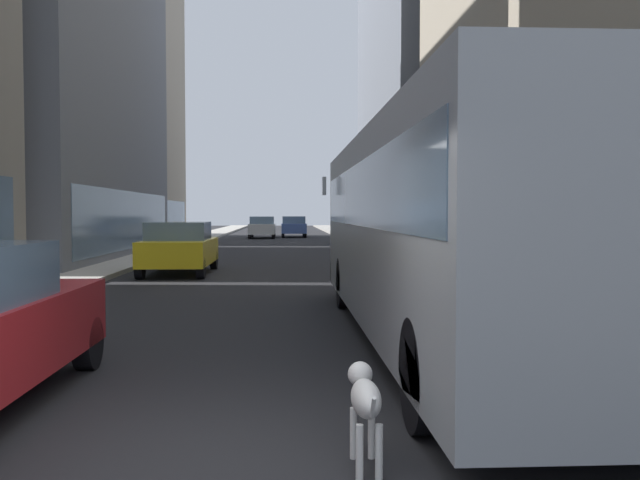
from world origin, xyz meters
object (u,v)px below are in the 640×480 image
Objects in this scene: transit_bus at (443,221)px; car_yellow_taxi at (180,247)px; dalmatian_dog at (365,398)px; car_blue_hatchback at (294,227)px; car_white_van at (262,227)px.

car_yellow_taxi is at bearing 116.32° from transit_bus.
dalmatian_dog is (3.86, -16.21, -0.31)m from car_yellow_taxi.
car_blue_hatchback is 47.77m from dalmatian_dog.
dalmatian_dog is (2.26, -46.00, -0.31)m from car_white_van.
car_blue_hatchback reaches higher than dalmatian_dog.
car_blue_hatchback is (-1.60, 42.88, -0.96)m from transit_bus.
car_blue_hatchback is at bearing 82.78° from car_yellow_taxi.
car_blue_hatchback and car_white_van have the same top height.
transit_bus is 2.62× the size of car_yellow_taxi.
car_white_van is 46.06m from dalmatian_dog.
car_yellow_taxi is 16.66m from dalmatian_dog.
car_blue_hatchback is at bearing 89.83° from dalmatian_dog.
dalmatian_dog is at bearing -76.61° from car_yellow_taxi.
car_yellow_taxi is (-5.60, 11.32, -0.95)m from transit_bus.
car_blue_hatchback is 4.07× the size of dalmatian_dog.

